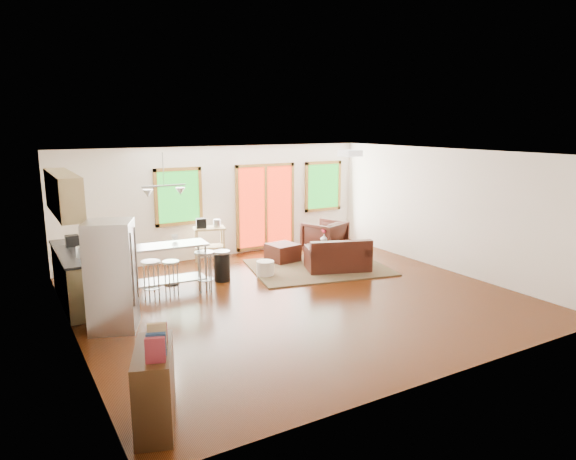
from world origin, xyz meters
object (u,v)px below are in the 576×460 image
loveseat (338,258)px  armchair (324,236)px  ottoman (283,253)px  kitchen_cart (208,233)px  refrigerator (112,276)px  island (168,260)px  rug (318,267)px  coffee_table (331,247)px

loveseat → armchair: armchair is taller
ottoman → kitchen_cart: kitchen_cart is taller
loveseat → armchair: (0.58, 1.38, 0.16)m
refrigerator → kitchen_cart: bearing=68.4°
ottoman → kitchen_cart: 1.74m
armchair → ottoman: armchair is taller
loveseat → ottoman: bearing=138.4°
island → ottoman: bearing=16.1°
rug → kitchen_cart: (-1.92, 1.56, 0.70)m
rug → coffee_table: 0.74m
coffee_table → ottoman: size_ratio=1.71×
loveseat → kitchen_cart: kitchen_cart is taller
rug → refrigerator: (-4.58, -1.27, 0.83)m
loveseat → coffee_table: loveseat is taller
rug → kitchen_cart: size_ratio=2.75×
loveseat → rug: bearing=144.3°
ottoman → island: (-2.93, -0.85, 0.43)m
loveseat → coffee_table: (0.32, 0.72, 0.05)m
ottoman → refrigerator: bearing=-153.0°
coffee_table → kitchen_cart: size_ratio=1.02×
refrigerator → rug: bearing=37.1°
armchair → refrigerator: size_ratio=0.52×
rug → armchair: 1.37m
armchair → refrigerator: 5.88m
coffee_table → rug: bearing=-149.8°
rug → loveseat: loveseat is taller
coffee_table → armchair: (0.26, 0.66, 0.11)m
coffee_table → kitchen_cart: (-2.50, 1.22, 0.38)m
ottoman → island: 3.08m
rug → kitchen_cart: 2.57m
kitchen_cart → armchair: bearing=-11.5°
loveseat → armchair: bearing=87.5°
loveseat → island: 3.63m
rug → ottoman: 0.97m
rug → kitchen_cart: bearing=141.0°
armchair → ottoman: size_ratio=1.42×
coffee_table → refrigerator: size_ratio=0.63×
coffee_table → refrigerator: 5.42m
kitchen_cart → refrigerator: bearing=-133.2°
refrigerator → kitchen_cart: 3.88m
ottoman → loveseat: bearing=-62.0°
armchair → island: (-4.17, -0.98, 0.19)m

